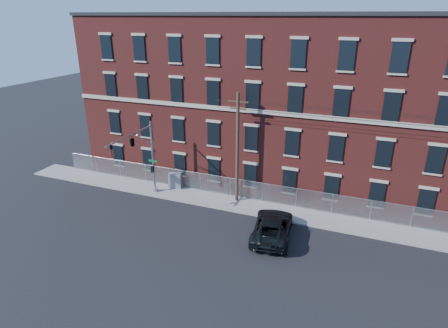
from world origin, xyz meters
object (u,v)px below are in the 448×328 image
object	(u,v)px
pickup_truck	(272,226)
utility_pole_near	(237,147)
utility_cabinet	(175,181)
traffic_signal_mast	(137,147)

from	to	relation	value
pickup_truck	utility_pole_near	bearing A→B (deg)	-52.34
utility_pole_near	utility_cabinet	distance (m)	7.93
traffic_signal_mast	utility_pole_near	bearing A→B (deg)	23.14
traffic_signal_mast	utility_pole_near	xyz separation A→B (m)	(8.00, 3.42, -0.05)
traffic_signal_mast	utility_pole_near	size ratio (longest dim) A/B	0.70
utility_pole_near	utility_cabinet	world-z (taller)	utility_pole_near
utility_pole_near	utility_cabinet	xyz separation A→B (m)	(-6.56, 0.30, -4.45)
utility_cabinet	utility_pole_near	bearing A→B (deg)	-15.33
utility_pole_near	utility_cabinet	size ratio (longest dim) A/B	6.47
traffic_signal_mast	utility_cabinet	distance (m)	6.01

